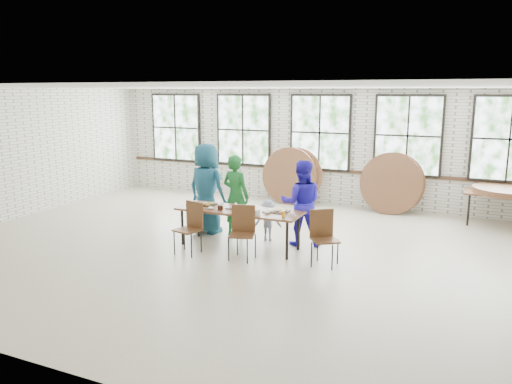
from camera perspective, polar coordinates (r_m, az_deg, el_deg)
room at (r=13.10m, az=7.32°, el=6.54°), size 12.00×12.00×12.00m
dining_table at (r=9.41m, az=-1.93°, el=-2.31°), size 2.40×0.81×0.74m
chair_near_left at (r=9.20m, az=-7.42°, el=-3.56°), size 0.51×0.50×0.95m
chair_near_right at (r=8.84m, az=-1.52°, el=-4.08°), size 0.52×0.51×0.95m
chair_spare at (r=8.61m, az=7.69°, el=-4.61°), size 0.58×0.58×0.95m
adult_teal at (r=10.41m, az=-5.69°, el=0.40°), size 1.02×0.77×1.88m
adult_green at (r=10.12m, az=-2.32°, el=-0.45°), size 0.68×0.51×1.68m
toddler at (r=9.92m, az=1.38°, el=-3.23°), size 0.59×0.43×0.83m
adult_blue at (r=9.59m, az=5.21°, el=-1.26°), size 0.97×0.86×1.65m
storage_table at (r=12.18m, az=26.92°, el=-0.41°), size 1.82×0.81×0.74m
tabletop_clutter at (r=9.32m, az=-1.49°, el=-1.96°), size 2.02×0.64×0.11m
round_tops_stacked at (r=12.16m, az=26.97°, el=0.14°), size 1.50×1.50×0.13m
round_tops_leaning at (r=12.76m, az=9.56°, el=1.39°), size 4.16×0.43×1.49m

